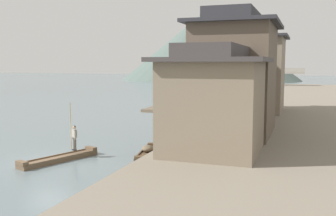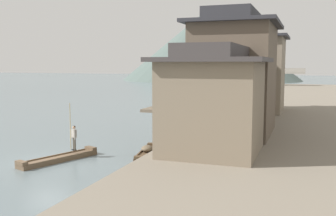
{
  "view_description": "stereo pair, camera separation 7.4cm",
  "coord_description": "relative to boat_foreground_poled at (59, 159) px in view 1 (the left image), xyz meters",
  "views": [
    {
      "loc": [
        14.85,
        -19.84,
        6.02
      ],
      "look_at": [
        2.44,
        15.42,
        1.82
      ],
      "focal_mm": 42.06,
      "sensor_mm": 36.0,
      "label": 1
    },
    {
      "loc": [
        14.92,
        -19.82,
        6.02
      ],
      "look_at": [
        2.44,
        15.42,
        1.82
      ],
      "focal_mm": 42.06,
      "sensor_mm": 36.0,
      "label": 2
    }
  ],
  "objects": [
    {
      "name": "boat_moored_nearest",
      "position": [
        4.41,
        52.46,
        -0.02
      ],
      "size": [
        1.8,
        5.25,
        0.42
      ],
      "color": "brown",
      "rests_on": "ground"
    },
    {
      "name": "house_waterfront_narrow",
      "position": [
        9.34,
        22.97,
        5.06
      ],
      "size": [
        6.38,
        7.46,
        8.74
      ],
      "color": "gray",
      "rests_on": "riverbank_right"
    },
    {
      "name": "house_waterfront_tall",
      "position": [
        8.87,
        16.12,
        3.78
      ],
      "size": [
        5.42,
        6.15,
        6.14
      ],
      "color": "gray",
      "rests_on": "riverbank_right"
    },
    {
      "name": "riverbank_right",
      "position": [
        14.92,
        29.52,
        0.3
      ],
      "size": [
        18.0,
        110.0,
        0.93
      ],
      "primitive_type": "cube",
      "color": "slate",
      "rests_on": "ground"
    },
    {
      "name": "hill_far_west",
      "position": [
        -11.91,
        122.72,
        9.34
      ],
      "size": [
        50.19,
        50.19,
        18.99
      ],
      "primitive_type": "cone",
      "color": "#4C5B56",
      "rests_on": "ground"
    },
    {
      "name": "house_waterfront_second",
      "position": [
        9.39,
        8.46,
        5.06
      ],
      "size": [
        6.47,
        8.29,
        8.74
      ],
      "color": "brown",
      "rests_on": "riverbank_right"
    },
    {
      "name": "mooring_post_dock_mid",
      "position": [
        6.27,
        12.86,
        1.15
      ],
      "size": [
        0.2,
        0.2,
        0.76
      ],
      "primitive_type": "cylinder",
      "color": "#473828",
      "rests_on": "riverbank_right"
    },
    {
      "name": "boat_moored_third",
      "position": [
        3.75,
        29.38,
        0.01
      ],
      "size": [
        1.46,
        5.62,
        0.51
      ],
      "color": "brown",
      "rests_on": "ground"
    },
    {
      "name": "hill_far_centre",
      "position": [
        -22.51,
        126.08,
        12.71
      ],
      "size": [
        62.41,
        62.41,
        25.74
      ],
      "primitive_type": "cone",
      "color": "#4C5B56",
      "rests_on": "ground"
    },
    {
      "name": "boat_foreground_poled",
      "position": [
        0.0,
        0.0,
        0.0
      ],
      "size": [
        2.69,
        5.38,
        0.49
      ],
      "color": "brown",
      "rests_on": "ground"
    },
    {
      "name": "house_waterfront_nearest",
      "position": [
        9.33,
        1.6,
        3.77
      ],
      "size": [
        6.36,
        6.42,
        6.14
      ],
      "color": "#7F705B",
      "rests_on": "riverbank_right"
    },
    {
      "name": "stone_bridge",
      "position": [
        -0.52,
        77.38,
        3.18
      ],
      "size": [
        28.84,
        2.4,
        5.01
      ],
      "color": "gray",
      "rests_on": "ground"
    },
    {
      "name": "boatman_person",
      "position": [
        0.38,
        1.14,
        1.34
      ],
      "size": [
        0.52,
        0.37,
        3.04
      ],
      "color": "black",
      "rests_on": "boat_foreground_poled"
    },
    {
      "name": "ground_plane",
      "position": [
        -0.52,
        -0.48,
        -0.16
      ],
      "size": [
        400.0,
        400.0,
        0.0
      ],
      "primitive_type": "plane",
      "color": "slate"
    },
    {
      "name": "boat_moored_far",
      "position": [
        4.7,
        13.7,
        0.01
      ],
      "size": [
        1.5,
        3.92,
        0.5
      ],
      "color": "#423328",
      "rests_on": "ground"
    },
    {
      "name": "mooring_post_dock_near",
      "position": [
        6.27,
        6.08,
        1.19
      ],
      "size": [
        0.2,
        0.2,
        0.85
      ],
      "primitive_type": "cylinder",
      "color": "#473828",
      "rests_on": "riverbank_right"
    },
    {
      "name": "boat_moored_second",
      "position": [
        4.48,
        3.52,
        0.05
      ],
      "size": [
        1.65,
        4.51,
        0.61
      ],
      "color": "brown",
      "rests_on": "ground"
    }
  ]
}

